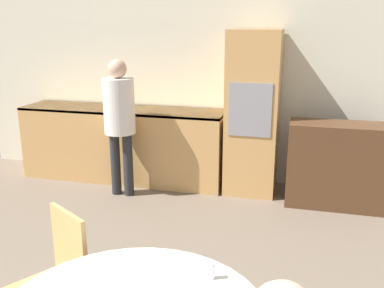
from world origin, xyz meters
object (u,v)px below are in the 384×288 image
(chair_far_left, at_px, (57,275))
(person_standing, at_px, (119,114))
(sideboard, at_px, (338,165))
(oven_unit, at_px, (253,113))

(chair_far_left, distance_m, person_standing, 2.53)
(sideboard, height_order, chair_far_left, sideboard)
(oven_unit, relative_size, sideboard, 1.74)
(person_standing, bearing_deg, chair_far_left, -75.35)
(sideboard, bearing_deg, chair_far_left, -123.71)
(chair_far_left, bearing_deg, person_standing, 136.32)
(chair_far_left, bearing_deg, sideboard, 87.95)
(oven_unit, height_order, sideboard, oven_unit)
(oven_unit, xyz_separation_m, chair_far_left, (-0.82, -2.93, -0.46))
(oven_unit, xyz_separation_m, sideboard, (0.98, -0.22, -0.49))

